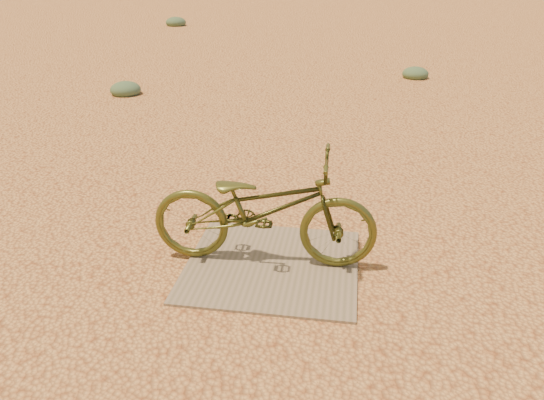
# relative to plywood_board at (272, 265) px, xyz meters

# --- Properties ---
(ground) EXTENTS (120.00, 120.00, 0.00)m
(ground) POSITION_rel_plywood_board_xyz_m (-0.46, 0.22, -0.01)
(ground) COLOR tan
(ground) RESTS_ON ground
(plywood_board) EXTENTS (1.39, 1.32, 0.02)m
(plywood_board) POSITION_rel_plywood_board_xyz_m (0.00, 0.00, 0.00)
(plywood_board) COLOR #7B6751
(plywood_board) RESTS_ON ground
(bicycle) EXTENTS (1.82, 0.69, 0.95)m
(bicycle) POSITION_rel_plywood_board_xyz_m (-0.07, 0.05, 0.48)
(bicycle) COLOR #454719
(bicycle) RESTS_ON plywood_board
(kale_a) EXTENTS (0.55, 0.55, 0.30)m
(kale_a) POSITION_rel_plywood_board_xyz_m (-3.55, 5.37, -0.01)
(kale_a) COLOR #486040
(kale_a) RESTS_ON ground
(kale_b) EXTENTS (0.53, 0.53, 0.29)m
(kale_b) POSITION_rel_plywood_board_xyz_m (1.78, 7.64, -0.01)
(kale_b) COLOR #486040
(kale_b) RESTS_ON ground
(kale_c) EXTENTS (0.71, 0.71, 0.39)m
(kale_c) POSITION_rel_plywood_board_xyz_m (-5.88, 15.26, -0.01)
(kale_c) COLOR #486040
(kale_c) RESTS_ON ground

